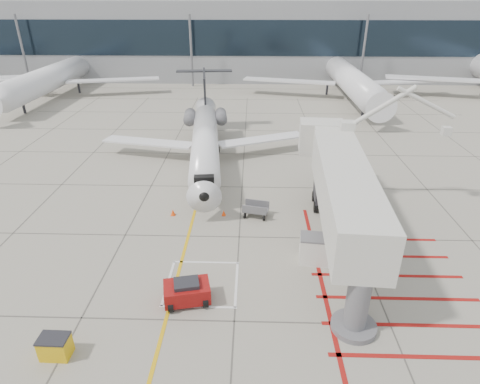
{
  "coord_description": "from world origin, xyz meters",
  "views": [
    {
      "loc": [
        0.77,
        -19.53,
        15.23
      ],
      "look_at": [
        0.0,
        6.0,
        2.5
      ],
      "focal_mm": 30.0,
      "sensor_mm": 36.0,
      "label": 1
    }
  ],
  "objects_px": {
    "pushback_tug": "(187,291)",
    "spill_bin": "(55,347)",
    "jet_bridge": "(344,198)",
    "regional_jet": "(204,134)"
  },
  "relations": [
    {
      "from": "pushback_tug",
      "to": "spill_bin",
      "type": "bearing_deg",
      "value": -157.6
    },
    {
      "from": "spill_bin",
      "to": "pushback_tug",
      "type": "bearing_deg",
      "value": 35.86
    },
    {
      "from": "pushback_tug",
      "to": "spill_bin",
      "type": "height_order",
      "value": "pushback_tug"
    },
    {
      "from": "pushback_tug",
      "to": "spill_bin",
      "type": "distance_m",
      "value": 6.76
    },
    {
      "from": "pushback_tug",
      "to": "jet_bridge",
      "type": "bearing_deg",
      "value": 16.36
    },
    {
      "from": "regional_jet",
      "to": "jet_bridge",
      "type": "xyz_separation_m",
      "value": [
        10.05,
        -13.14,
        0.35
      ]
    },
    {
      "from": "jet_bridge",
      "to": "spill_bin",
      "type": "relative_size",
      "value": 14.84
    },
    {
      "from": "regional_jet",
      "to": "spill_bin",
      "type": "bearing_deg",
      "value": -107.73
    },
    {
      "from": "jet_bridge",
      "to": "spill_bin",
      "type": "height_order",
      "value": "jet_bridge"
    },
    {
      "from": "jet_bridge",
      "to": "pushback_tug",
      "type": "relative_size",
      "value": 7.98
    }
  ]
}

